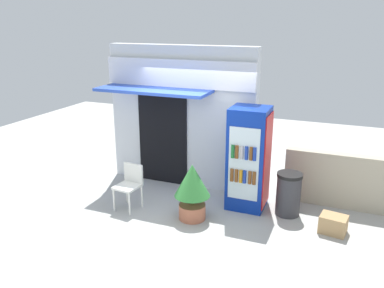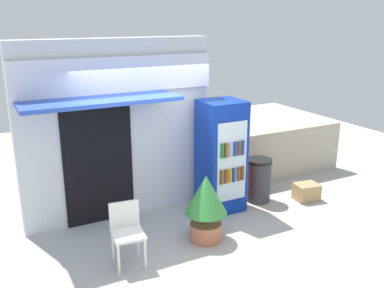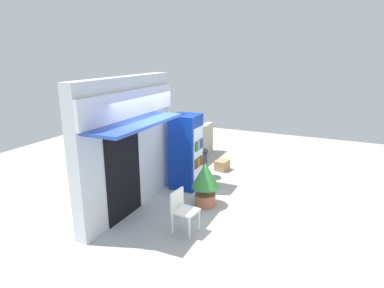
# 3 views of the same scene
# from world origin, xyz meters

# --- Properties ---
(ground) EXTENTS (16.00, 16.00, 0.00)m
(ground) POSITION_xyz_m (0.00, 0.00, 0.00)
(ground) COLOR #B2B2AD
(storefront_building) EXTENTS (3.19, 1.07, 2.95)m
(storefront_building) POSITION_xyz_m (-0.52, 1.36, 1.53)
(storefront_building) COLOR silver
(storefront_building) RESTS_ON ground
(drink_cooler) EXTENTS (0.71, 0.73, 1.93)m
(drink_cooler) POSITION_xyz_m (1.13, 0.75, 0.97)
(drink_cooler) COLOR #0C2D9E
(drink_cooler) RESTS_ON ground
(plastic_chair) EXTENTS (0.46, 0.49, 0.85)m
(plastic_chair) POSITION_xyz_m (-0.90, -0.14, 0.50)
(plastic_chair) COLOR white
(plastic_chair) RESTS_ON ground
(potted_plant_near_shop) EXTENTS (0.64, 0.64, 1.04)m
(potted_plant_near_shop) POSITION_xyz_m (0.34, -0.11, 0.61)
(potted_plant_near_shop) COLOR #BC6B4C
(potted_plant_near_shop) RESTS_ON ground
(trash_bin) EXTENTS (0.46, 0.46, 0.80)m
(trash_bin) POSITION_xyz_m (1.90, 0.71, 0.40)
(trash_bin) COLOR #38383D
(trash_bin) RESTS_ON ground
(stone_boundary_wall) EXTENTS (2.75, 0.23, 1.05)m
(stone_boundary_wall) POSITION_xyz_m (3.10, 1.41, 0.53)
(stone_boundary_wall) COLOR #B7AD93
(stone_boundary_wall) RESTS_ON ground
(cardboard_box) EXTENTS (0.47, 0.39, 0.31)m
(cardboard_box) POSITION_xyz_m (2.72, 0.32, 0.15)
(cardboard_box) COLOR tan
(cardboard_box) RESTS_ON ground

